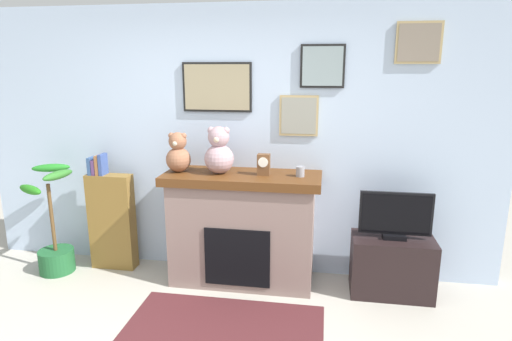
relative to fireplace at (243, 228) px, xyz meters
name	(u,v)px	position (x,y,z in m)	size (l,w,h in m)	color
back_wall	(231,142)	(-0.18, 0.33, 0.77)	(5.20, 0.15, 2.60)	silver
fireplace	(243,228)	(0.00, 0.00, 0.00)	(1.45, 0.59, 1.07)	gray
bookshelf	(112,219)	(-1.37, 0.07, -0.02)	(0.45, 0.16, 1.20)	brown
potted_plant	(54,240)	(-1.90, -0.13, -0.21)	(0.49, 0.59, 1.07)	#1E592D
tv_stand	(391,266)	(1.38, -0.03, -0.27)	(0.72, 0.40, 0.54)	black
television	(396,216)	(1.38, -0.03, 0.21)	(0.63, 0.14, 0.43)	black
area_rug	(220,337)	(0.00, -0.94, -0.54)	(1.58, 1.13, 0.01)	#4A1F22
candle_jar	(300,172)	(0.53, -0.02, 0.57)	(0.08, 0.08, 0.09)	gray
mantel_clock	(264,165)	(0.20, -0.02, 0.63)	(0.11, 0.08, 0.19)	brown
teddy_bear_brown	(178,154)	(-0.60, -0.02, 0.70)	(0.23, 0.23, 0.37)	#935E43
teddy_bear_grey	(219,152)	(-0.21, -0.02, 0.72)	(0.27, 0.27, 0.44)	#AA8992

